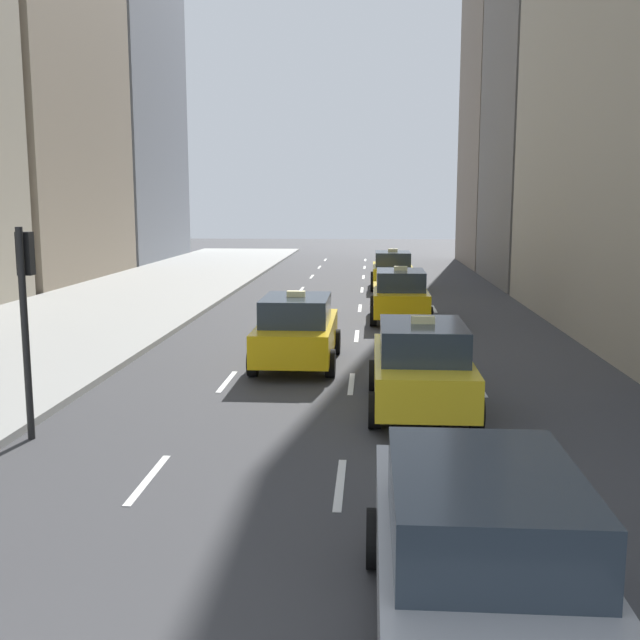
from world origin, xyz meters
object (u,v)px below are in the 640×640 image
sedan_black_near (479,554)px  traffic_light_pole (26,298)px  taxi_lead (421,365)px  taxi_fourth (392,270)px  taxi_third (400,295)px  taxi_second (297,330)px

sedan_black_near → traffic_light_pole: 8.96m
taxi_lead → taxi_fourth: (0.00, 20.69, 0.00)m
taxi_third → sedan_black_near: 19.06m
taxi_second → traffic_light_pole: (-3.95, -6.08, 1.53)m
taxi_third → traffic_light_pole: size_ratio=1.22×
taxi_lead → taxi_second: 4.77m
taxi_third → traffic_light_pole: traffic_light_pole is taller
taxi_lead → sedan_black_near: bearing=-90.0°
taxi_fourth → taxi_third: bearing=-90.0°
taxi_lead → sedan_black_near: 7.91m
sedan_black_near → taxi_second: bearing=103.4°
taxi_second → taxi_lead: bearing=-54.1°
taxi_lead → traffic_light_pole: traffic_light_pole is taller
taxi_fourth → sedan_black_near: 28.59m
taxi_second → traffic_light_pole: 7.41m
taxi_lead → taxi_fourth: size_ratio=1.00×
taxi_second → taxi_third: (2.80, 7.29, 0.00)m
taxi_second → taxi_third: 7.81m
taxi_third → taxi_fourth: size_ratio=1.00×
taxi_second → taxi_fourth: bearing=80.5°
taxi_second → sedan_black_near: (2.80, -11.77, 0.01)m
taxi_lead → taxi_third: bearing=90.0°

